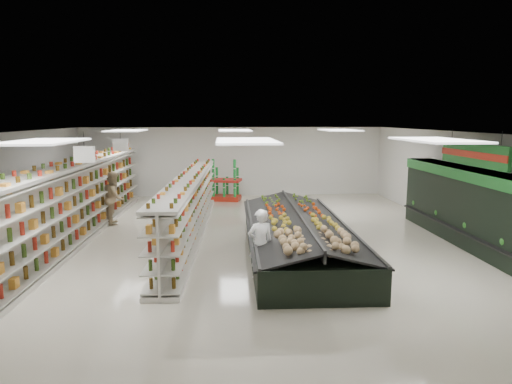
{
  "coord_description": "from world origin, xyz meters",
  "views": [
    {
      "loc": [
        -0.49,
        -13.28,
        3.62
      ],
      "look_at": [
        0.57,
        0.94,
        1.3
      ],
      "focal_mm": 32.0,
      "sensor_mm": 36.0,
      "label": 1
    }
  ],
  "objects": [
    {
      "name": "wall_back",
      "position": [
        0.0,
        8.0,
        1.6
      ],
      "size": [
        14.0,
        0.02,
        3.2
      ],
      "primitive_type": "cube",
      "color": "silver",
      "rests_on": "floor"
    },
    {
      "name": "hortifruti_banner",
      "position": [
        6.25,
        -1.5,
        2.65
      ],
      "size": [
        0.12,
        3.2,
        0.95
      ],
      "color": "#1B6825",
      "rests_on": "ceiling"
    },
    {
      "name": "floor",
      "position": [
        0.0,
        0.0,
        0.0
      ],
      "size": [
        16.0,
        16.0,
        0.0
      ],
      "primitive_type": "plane",
      "color": "beige",
      "rests_on": "ground"
    },
    {
      "name": "gondola_center",
      "position": [
        -1.5,
        0.68,
        0.85
      ],
      "size": [
        1.3,
        10.66,
        1.84
      ],
      "rotation": [
        0.0,
        0.0,
        -0.05
      ],
      "color": "silver",
      "rests_on": "floor"
    },
    {
      "name": "shopper_main",
      "position": [
        0.36,
        -3.3,
        0.8
      ],
      "size": [
        0.66,
        0.51,
        1.6
      ],
      "primitive_type": "imported",
      "rotation": [
        0.0,
        0.0,
        3.37
      ],
      "color": "silver",
      "rests_on": "floor"
    },
    {
      "name": "aisle_sign_near",
      "position": [
        -3.8,
        -2.0,
        2.75
      ],
      "size": [
        0.52,
        0.06,
        0.75
      ],
      "color": "white",
      "rests_on": "ceiling"
    },
    {
      "name": "gondola_left",
      "position": [
        -4.89,
        0.44,
        1.06
      ],
      "size": [
        1.32,
        13.28,
        2.3
      ],
      "rotation": [
        0.0,
        0.0,
        -0.02
      ],
      "color": "silver",
      "rests_on": "floor"
    },
    {
      "name": "produce_wall_case",
      "position": [
        6.53,
        -1.5,
        1.24
      ],
      "size": [
        0.93,
        8.0,
        2.2
      ],
      "color": "black",
      "rests_on": "floor"
    },
    {
      "name": "soda_endcap",
      "position": [
        -0.34,
        6.76,
        0.82
      ],
      "size": [
        1.49,
        1.17,
        1.69
      ],
      "rotation": [
        0.0,
        0.0,
        -0.23
      ],
      "color": "#B52514",
      "rests_on": "floor"
    },
    {
      "name": "wall_front",
      "position": [
        0.0,
        -8.0,
        1.6
      ],
      "size": [
        14.0,
        0.02,
        3.2
      ],
      "primitive_type": "cube",
      "color": "silver",
      "rests_on": "floor"
    },
    {
      "name": "produce_island",
      "position": [
        1.53,
        -1.34,
        0.51
      ],
      "size": [
        2.91,
        7.6,
        1.13
      ],
      "rotation": [
        0.0,
        0.0,
        -0.02
      ],
      "color": "black",
      "rests_on": "floor"
    },
    {
      "name": "wall_right",
      "position": [
        7.0,
        0.0,
        1.6
      ],
      "size": [
        0.02,
        16.0,
        3.2
      ],
      "primitive_type": "cube",
      "color": "silver",
      "rests_on": "floor"
    },
    {
      "name": "ceiling",
      "position": [
        0.0,
        0.0,
        3.2
      ],
      "size": [
        14.0,
        16.0,
        0.02
      ],
      "primitive_type": "cube",
      "color": "white",
      "rests_on": "wall_back"
    },
    {
      "name": "shopper_background",
      "position": [
        -4.2,
        2.47,
        0.91
      ],
      "size": [
        0.66,
        0.95,
        1.82
      ],
      "primitive_type": "imported",
      "rotation": [
        0.0,
        0.0,
        1.71
      ],
      "color": "tan",
      "rests_on": "floor"
    },
    {
      "name": "aisle_sign_far",
      "position": [
        -3.8,
        2.0,
        2.75
      ],
      "size": [
        0.52,
        0.06,
        0.75
      ],
      "color": "white",
      "rests_on": "ceiling"
    }
  ]
}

